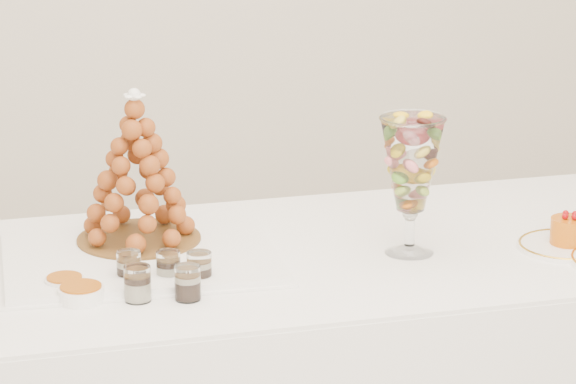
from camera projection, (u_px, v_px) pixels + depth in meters
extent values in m
cube|color=white|center=(309.00, 254.00, 3.14)|extent=(2.12, 0.89, 0.01)
cube|color=white|center=(140.00, 258.00, 3.07)|extent=(0.62, 0.47, 0.02)
cylinder|color=white|center=(409.00, 249.00, 3.13)|extent=(0.11, 0.11, 0.02)
cylinder|color=white|center=(410.00, 229.00, 3.11)|extent=(0.02, 0.02, 0.08)
sphere|color=white|center=(410.00, 213.00, 3.10)|extent=(0.04, 0.04, 0.04)
cylinder|color=white|center=(566.00, 246.00, 3.16)|extent=(0.22, 0.22, 0.01)
cylinder|color=white|center=(129.00, 267.00, 2.93)|extent=(0.06, 0.06, 0.07)
cylinder|color=white|center=(168.00, 267.00, 2.94)|extent=(0.06, 0.06, 0.07)
cylinder|color=white|center=(199.00, 268.00, 2.93)|extent=(0.07, 0.07, 0.07)
cylinder|color=white|center=(138.00, 284.00, 2.83)|extent=(0.07, 0.07, 0.08)
cylinder|color=white|center=(188.00, 283.00, 2.84)|extent=(0.06, 0.06, 0.07)
cylinder|color=white|center=(65.00, 284.00, 2.90)|extent=(0.08, 0.08, 0.03)
cylinder|color=white|center=(81.00, 294.00, 2.84)|extent=(0.10, 0.10, 0.03)
cylinder|color=brown|center=(139.00, 239.00, 3.15)|extent=(0.29, 0.29, 0.01)
cone|color=#924216|center=(136.00, 166.00, 3.10)|extent=(0.26, 0.26, 0.34)
sphere|color=white|center=(134.00, 96.00, 3.05)|extent=(0.03, 0.03, 0.03)
cylinder|color=#CA5B09|center=(569.00, 231.00, 3.15)|extent=(0.09, 0.09, 0.06)
sphere|color=#970508|center=(575.00, 214.00, 3.15)|extent=(0.02, 0.02, 0.02)
sphere|color=#970508|center=(566.00, 213.00, 3.15)|extent=(0.02, 0.02, 0.02)
sphere|color=#970508|center=(565.00, 216.00, 3.13)|extent=(0.02, 0.02, 0.02)
sphere|color=#970508|center=(575.00, 217.00, 3.13)|extent=(0.02, 0.02, 0.02)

